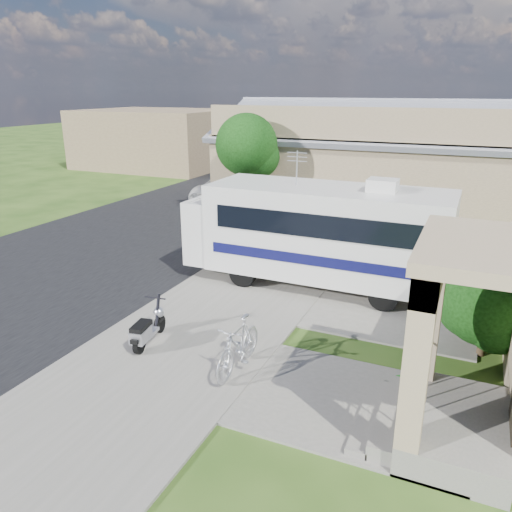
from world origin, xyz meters
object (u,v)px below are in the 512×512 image
at_px(shrub, 493,294).
at_px(van, 278,169).
at_px(scooter, 147,329).
at_px(pickup_truck, 236,189).
at_px(garden_hose, 404,387).
at_px(bicycle, 238,348).
at_px(motorhome, 317,231).

xyz_separation_m(shrub, van, (-11.75, 17.57, -0.60)).
relative_size(scooter, pickup_truck, 0.26).
bearing_deg(garden_hose, bicycle, -168.50).
bearing_deg(bicycle, shrub, 32.57).
xyz_separation_m(motorhome, shrub, (4.53, -2.36, -0.21)).
height_order(scooter, van, van).
height_order(scooter, garden_hose, scooter).
bearing_deg(pickup_truck, van, -89.36).
bearing_deg(motorhome, pickup_truck, 128.44).
relative_size(bicycle, van, 0.32).
distance_m(shrub, pickup_truck, 15.86).
bearing_deg(scooter, van, 94.58).
distance_m(van, garden_hose, 22.30).
bearing_deg(bicycle, van, 110.43).
height_order(scooter, bicycle, bicycle).
distance_m(motorhome, shrub, 5.12).
distance_m(motorhome, van, 16.85).
bearing_deg(van, garden_hose, -71.39).
height_order(pickup_truck, van, van).
xyz_separation_m(bicycle, pickup_truck, (-6.87, 13.81, 0.23)).
height_order(motorhome, van, motorhome).
height_order(van, garden_hose, van).
distance_m(shrub, bicycle, 5.38).
xyz_separation_m(motorhome, bicycle, (0.02, -5.15, -1.08)).
bearing_deg(shrub, pickup_truck, 135.94).
xyz_separation_m(motorhome, scooter, (-2.27, -5.04, -1.19)).
distance_m(scooter, garden_hose, 5.48).
distance_m(scooter, van, 20.84).
relative_size(motorhome, scooter, 5.11).
xyz_separation_m(pickup_truck, van, (-0.36, 6.55, 0.04)).
relative_size(scooter, garden_hose, 3.26).
bearing_deg(shrub, bicycle, -148.29).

